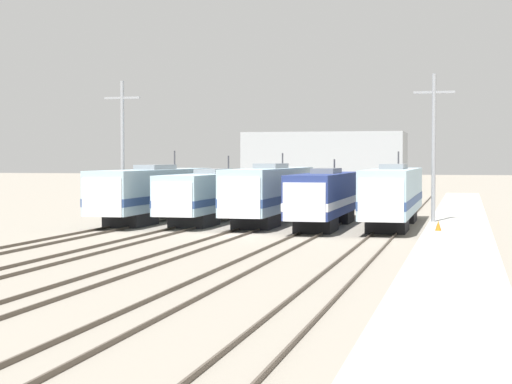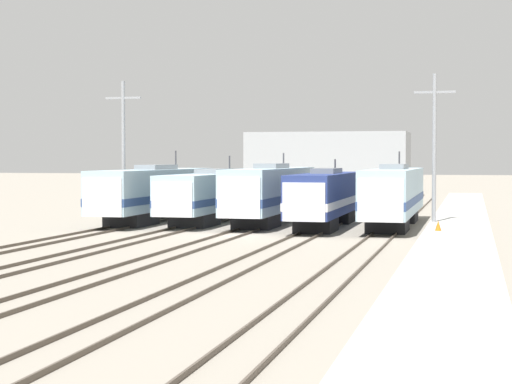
{
  "view_description": "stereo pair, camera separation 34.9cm",
  "coord_description": "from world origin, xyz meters",
  "views": [
    {
      "loc": [
        13.85,
        -50.8,
        4.72
      ],
      "look_at": [
        0.77,
        2.16,
        2.57
      ],
      "focal_mm": 60.0,
      "sensor_mm": 36.0,
      "label": 1
    },
    {
      "loc": [
        14.19,
        -50.72,
        4.72
      ],
      "look_at": [
        0.77,
        2.16,
        2.57
      ],
      "focal_mm": 60.0,
      "sensor_mm": 36.0,
      "label": 2
    }
  ],
  "objects": [
    {
      "name": "rail_pair_far_left",
      "position": [
        -8.93,
        0.0,
        0.07
      ],
      "size": [
        1.5,
        120.0,
        0.15
      ],
      "color": "#4C4238",
      "rests_on": "ground_plane"
    },
    {
      "name": "locomotive_center",
      "position": [
        0.0,
        9.35,
        2.24
      ],
      "size": [
        3.05,
        18.21,
        5.13
      ],
      "color": "#232326",
      "rests_on": "ground_plane"
    },
    {
      "name": "rail_pair_center_right",
      "position": [
        4.47,
        0.0,
        0.07
      ],
      "size": [
        1.51,
        120.0,
        0.15
      ],
      "color": "#4C4238",
      "rests_on": "ground_plane"
    },
    {
      "name": "depot_building",
      "position": [
        -6.04,
        71.61,
        4.23
      ],
      "size": [
        22.8,
        10.11,
        8.46
      ],
      "color": "#9EA3A8",
      "rests_on": "ground_plane"
    },
    {
      "name": "rail_pair_center",
      "position": [
        0.0,
        0.0,
        0.07
      ],
      "size": [
        1.51,
        120.0,
        0.15
      ],
      "color": "#4C4238",
      "rests_on": "ground_plane"
    },
    {
      "name": "catenary_tower_right",
      "position": [
        11.62,
        9.23,
        5.58
      ],
      "size": [
        2.81,
        0.28,
        10.52
      ],
      "color": "gray",
      "rests_on": "ground_plane"
    },
    {
      "name": "traffic_cone",
      "position": [
        12.2,
        1.82,
        0.66
      ],
      "size": [
        0.38,
        0.38,
        0.61
      ],
      "color": "orange",
      "rests_on": "platform"
    },
    {
      "name": "locomotive_center_right",
      "position": [
        4.47,
        6.82,
        2.09
      ],
      "size": [
        2.85,
        16.57,
        4.66
      ],
      "color": "black",
      "rests_on": "ground_plane"
    },
    {
      "name": "rail_pair_center_left",
      "position": [
        -4.47,
        0.0,
        0.07
      ],
      "size": [
        1.51,
        120.0,
        0.15
      ],
      "color": "#4C4238",
      "rests_on": "ground_plane"
    },
    {
      "name": "platform",
      "position": [
        13.34,
        0.0,
        0.18
      ],
      "size": [
        4.0,
        120.0,
        0.35
      ],
      "color": "#B7B5AD",
      "rests_on": "ground_plane"
    },
    {
      "name": "catenary_tower_left",
      "position": [
        -11.33,
        9.23,
        5.58
      ],
      "size": [
        2.81,
        0.28,
        10.52
      ],
      "color": "gray",
      "rests_on": "ground_plane"
    },
    {
      "name": "ground_plane",
      "position": [
        0.0,
        0.0,
        0.0
      ],
      "size": [
        400.0,
        400.0,
        0.0
      ],
      "primitive_type": "plane",
      "color": "gray"
    },
    {
      "name": "locomotive_far_right",
      "position": [
        8.93,
        8.38,
        2.23
      ],
      "size": [
        2.98,
        18.37,
        5.24
      ],
      "color": "#232326",
      "rests_on": "ground_plane"
    },
    {
      "name": "locomotive_center_left",
      "position": [
        -4.47,
        9.59,
        2.04
      ],
      "size": [
        3.02,
        18.68,
        4.93
      ],
      "color": "#232326",
      "rests_on": "ground_plane"
    },
    {
      "name": "locomotive_far_left",
      "position": [
        -8.93,
        9.36,
        2.19
      ],
      "size": [
        3.01,
        19.68,
        5.34
      ],
      "color": "#232326",
      "rests_on": "ground_plane"
    },
    {
      "name": "rail_pair_far_right",
      "position": [
        8.93,
        0.0,
        0.07
      ],
      "size": [
        1.5,
        120.0,
        0.15
      ],
      "color": "#4C4238",
      "rests_on": "ground_plane"
    }
  ]
}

